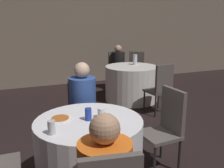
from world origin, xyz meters
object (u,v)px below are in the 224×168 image
(soda_can_blue, at_px, (88,114))
(bottle_far, at_px, (135,60))
(table_near, at_px, (90,155))
(chair_far_south, at_px, (161,85))
(person_blue_shirt, at_px, (83,108))
(soda_can_silver, at_px, (52,128))
(chair_near_north, at_px, (83,107))
(table_far, at_px, (131,83))
(chair_far_north, at_px, (117,68))
(person_black_shirt, at_px, (119,68))
(pizza_plate_near, at_px, (60,118))
(chair_near_east, at_px, (167,123))
(chair_far_northeast, at_px, (136,67))

(soda_can_blue, xyz_separation_m, bottle_far, (1.89, 2.69, 0.05))
(table_near, bearing_deg, chair_far_south, 40.13)
(person_blue_shirt, relative_size, soda_can_silver, 9.76)
(person_blue_shirt, bearing_deg, chair_far_south, -143.53)
(chair_far_south, bearing_deg, chair_near_north, -166.15)
(table_far, height_order, chair_far_north, chair_far_north)
(person_blue_shirt, xyz_separation_m, soda_can_blue, (-0.16, -0.77, 0.21))
(chair_far_south, height_order, soda_can_blue, chair_far_south)
(person_black_shirt, xyz_separation_m, person_blue_shirt, (-1.63, -2.58, 0.03))
(table_far, height_order, soda_can_silver, soda_can_silver)
(pizza_plate_near, relative_size, bottle_far, 1.06)
(pizza_plate_near, distance_m, soda_can_blue, 0.29)
(chair_near_north, relative_size, chair_far_north, 1.00)
(chair_near_east, bearing_deg, soda_can_blue, 89.78)
(pizza_plate_near, bearing_deg, chair_far_north, 58.80)
(chair_far_northeast, distance_m, person_blue_shirt, 3.34)
(chair_near_north, bearing_deg, table_near, 90.00)
(chair_near_north, relative_size, bottle_far, 4.19)
(chair_far_north, bearing_deg, table_near, 66.92)
(chair_far_north, relative_size, person_black_shirt, 0.84)
(chair_far_south, bearing_deg, table_far, 90.00)
(chair_far_north, xyz_separation_m, person_black_shirt, (-0.01, -0.17, 0.02))
(chair_near_north, height_order, soda_can_blue, chair_near_north)
(soda_can_blue, bearing_deg, chair_far_north, 62.87)
(soda_can_silver, height_order, bottle_far, bottle_far)
(chair_near_east, distance_m, bottle_far, 2.81)
(soda_can_silver, bearing_deg, bottle_far, 51.66)
(soda_can_silver, relative_size, bottle_far, 0.54)
(person_blue_shirt, bearing_deg, chair_far_north, -109.29)
(person_blue_shirt, distance_m, pizza_plate_near, 0.78)
(table_near, relative_size, person_blue_shirt, 0.89)
(table_near, relative_size, chair_far_north, 1.12)
(chair_far_south, xyz_separation_m, bottle_far, (0.04, 1.13, 0.31))
(person_blue_shirt, height_order, soda_can_silver, person_blue_shirt)
(bottle_far, bearing_deg, chair_near_north, -134.00)
(chair_far_south, bearing_deg, pizza_plate_near, -152.64)
(pizza_plate_near, bearing_deg, chair_far_northeast, 51.99)
(bottle_far, bearing_deg, pizza_plate_near, -129.91)
(table_far, bearing_deg, soda_can_silver, -127.88)
(chair_near_east, bearing_deg, table_far, -20.82)
(soda_can_blue, height_order, bottle_far, bottle_far)
(person_blue_shirt, bearing_deg, table_near, 90.00)
(table_far, bearing_deg, chair_far_northeast, 56.75)
(table_far, height_order, chair_far_northeast, chair_far_northeast)
(soda_can_silver, bearing_deg, chair_far_northeast, 53.15)
(chair_far_north, xyz_separation_m, soda_can_silver, (-2.18, -3.70, 0.26))
(person_blue_shirt, relative_size, soda_can_blue, 9.76)
(soda_can_blue, distance_m, bottle_far, 3.28)
(table_near, xyz_separation_m, pizza_plate_near, (-0.25, 0.13, 0.38))
(chair_near_east, relative_size, soda_can_silver, 7.79)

